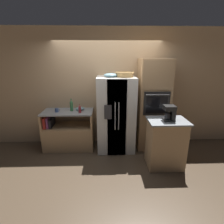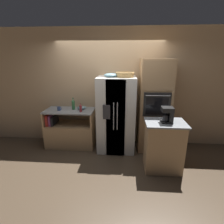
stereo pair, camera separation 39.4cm
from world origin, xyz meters
TOP-DOWN VIEW (x-y plane):
  - ground_plane at (0.00, 0.00)m, footprint 20.00×20.00m
  - wall_back at (0.00, 0.49)m, footprint 12.00×0.06m
  - counter_left at (-0.95, 0.16)m, footprint 1.16×0.61m
  - refrigerator at (0.19, 0.09)m, footprint 0.85×0.78m
  - wall_oven at (1.05, 0.16)m, footprint 0.69×0.66m
  - island_counter at (1.14, -0.67)m, footprint 0.75×0.56m
  - wicker_basket at (0.37, 0.06)m, footprint 0.40×0.40m
  - fruit_bowl at (0.07, 0.05)m, footprint 0.31×0.31m
  - bottle_tall at (-0.85, 0.20)m, footprint 0.07×0.07m
  - bottle_short at (-0.63, 0.03)m, footprint 0.06×0.06m
  - mug at (-1.17, 0.11)m, footprint 0.11×0.08m
  - mixing_bowl at (-0.66, 0.25)m, footprint 0.21×0.21m
  - coffee_maker at (1.17, -0.69)m, footprint 0.21×0.20m

SIDE VIEW (x-z plane):
  - ground_plane at x=0.00m, z-range 0.00..0.00m
  - counter_left at x=-0.95m, z-range -0.12..0.81m
  - island_counter at x=1.14m, z-range 0.00..0.99m
  - refrigerator at x=0.19m, z-range 0.00..1.72m
  - mixing_bowl at x=-0.66m, z-range 0.93..1.00m
  - mug at x=-1.17m, z-range 0.93..1.01m
  - bottle_short at x=-0.63m, z-range 0.92..1.12m
  - bottle_tall at x=-0.85m, z-range 0.91..1.20m
  - wall_oven at x=1.05m, z-range 0.00..2.11m
  - coffee_maker at x=1.17m, z-range 1.00..1.29m
  - wall_back at x=0.00m, z-range 0.00..2.80m
  - fruit_bowl at x=0.07m, z-range 1.72..1.81m
  - wicker_basket at x=0.37m, z-range 1.73..1.84m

